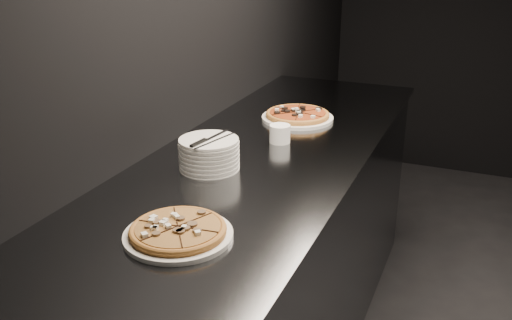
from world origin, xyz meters
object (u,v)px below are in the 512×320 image
at_px(pizza_tomato, 298,115).
at_px(plate_stack, 209,154).
at_px(counter, 259,265).
at_px(pizza_mushroom, 178,231).
at_px(ramekin, 280,133).
at_px(cutlery, 209,140).

relative_size(pizza_tomato, plate_stack, 1.65).
distance_m(counter, plate_stack, 0.55).
relative_size(pizza_mushroom, pizza_tomato, 0.87).
bearing_deg(ramekin, counter, -96.71).
relative_size(counter, plate_stack, 12.06).
relative_size(cutlery, ramekin, 2.65).
height_order(pizza_mushroom, pizza_tomato, pizza_tomato).
xyz_separation_m(counter, cutlery, (-0.10, -0.20, 0.57)).
distance_m(counter, ramekin, 0.52).
bearing_deg(pizza_tomato, pizza_mushroom, -87.55).
bearing_deg(counter, plate_stack, -121.30).
bearing_deg(counter, ramekin, 83.29).
bearing_deg(ramekin, plate_stack, -110.67).
bearing_deg(cutlery, counter, 70.39).
height_order(plate_stack, cutlery, cutlery).
height_order(pizza_mushroom, plate_stack, plate_stack).
bearing_deg(cutlery, pizza_tomato, 90.09).
distance_m(counter, pizza_mushroom, 0.80).
relative_size(counter, ramekin, 30.77).
distance_m(cutlery, ramekin, 0.38).
height_order(plate_stack, ramekin, plate_stack).
xyz_separation_m(counter, plate_stack, (-0.11, -0.18, 0.51)).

